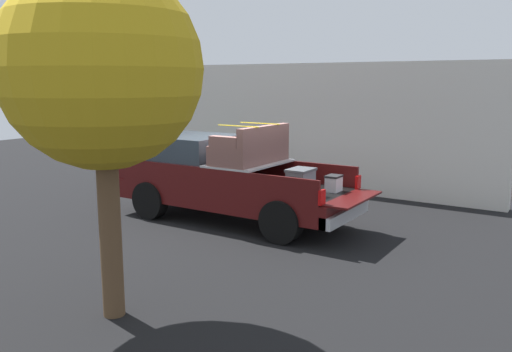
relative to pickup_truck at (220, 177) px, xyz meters
The scene contains 5 objects.
ground_plane 1.05m from the pickup_truck, behind, with size 40.00×40.00×0.00m, color black.
pickup_truck is the anchor object (origin of this frame).
building_facade 4.48m from the pickup_truck, 93.21° to the right, with size 10.59×0.36×3.65m, color silver.
tree_background 5.73m from the pickup_truck, 110.38° to the left, with size 2.58×2.58×4.61m.
trash_can 4.14m from the pickup_truck, 44.65° to the right, with size 0.60×0.60×0.98m.
Camera 1 is at (-6.77, 9.59, 3.17)m, focal length 37.11 mm.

